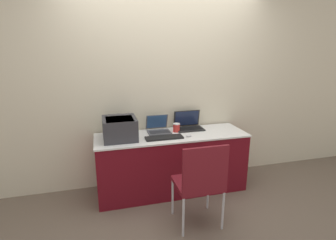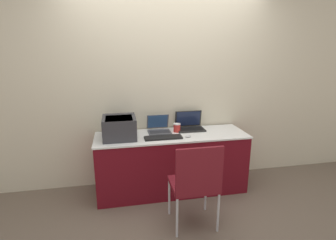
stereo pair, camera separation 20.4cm
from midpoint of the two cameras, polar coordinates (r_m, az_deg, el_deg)
ground_plane at (r=3.30m, az=0.33°, el=-17.15°), size 14.00×14.00×0.00m
wall_back at (r=3.42m, az=-2.43°, el=7.40°), size 8.00×0.05×2.60m
table at (r=3.36m, az=-0.95°, el=-9.24°), size 1.86×0.58×0.75m
printer at (r=3.10m, az=-12.35°, el=-1.66°), size 0.38×0.40×0.25m
laptop_left at (r=3.31m, az=-3.87°, el=-1.86°), size 0.28×0.28×0.21m
laptop_right at (r=3.44m, az=2.80°, el=-1.11°), size 0.36×0.25×0.23m
external_keyboard at (r=3.08m, az=-2.74°, el=-3.87°), size 0.44×0.15×0.02m
coffee_cup at (r=3.31m, az=0.08°, el=-1.67°), size 0.09×0.09×0.11m
mouse at (r=3.13m, az=2.65°, el=-3.46°), size 0.07×0.05×0.03m
chair at (r=2.64m, az=4.84°, el=-12.78°), size 0.45×0.41×0.91m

